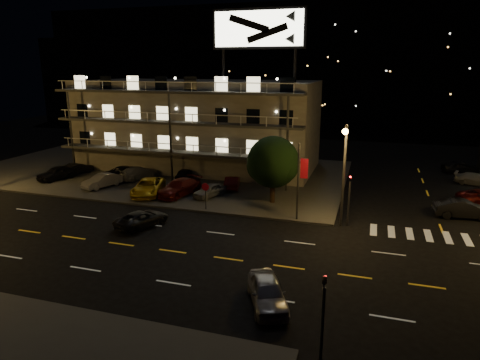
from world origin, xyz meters
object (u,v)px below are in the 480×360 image
(lot_car_2, at_px, (148,187))
(lot_car_4, at_px, (210,190))
(side_car_0, at_px, (464,209))
(road_car_west, at_px, (142,219))
(tree, at_px, (273,163))
(road_car_east, at_px, (267,292))
(lot_car_7, at_px, (138,173))

(lot_car_2, bearing_deg, lot_car_4, -4.52)
(lot_car_4, height_order, side_car_0, side_car_0)
(road_car_west, bearing_deg, lot_car_2, -43.19)
(lot_car_2, height_order, lot_car_4, lot_car_2)
(tree, height_order, lot_car_4, tree)
(lot_car_2, distance_m, road_car_east, 22.10)
(road_car_east, bearing_deg, lot_car_4, 96.38)
(lot_car_7, height_order, road_car_east, lot_car_7)
(lot_car_7, distance_m, road_car_west, 14.41)
(lot_car_7, bearing_deg, road_car_west, 142.50)
(lot_car_2, height_order, road_car_west, lot_car_2)
(tree, distance_m, road_car_east, 17.45)
(road_car_west, bearing_deg, lot_car_4, -84.33)
(tree, bearing_deg, lot_car_2, -174.31)
(tree, xyz_separation_m, road_car_east, (3.70, -16.78, -3.03))
(tree, distance_m, side_car_0, 16.29)
(road_car_east, bearing_deg, tree, 78.55)
(side_car_0, distance_m, road_car_east, 21.66)
(lot_car_7, bearing_deg, lot_car_4, -179.93)
(lot_car_7, distance_m, side_car_0, 31.99)
(side_car_0, bearing_deg, road_car_east, 140.46)
(lot_car_2, relative_size, side_car_0, 1.17)
(lot_car_4, relative_size, side_car_0, 0.79)
(side_car_0, xyz_separation_m, road_car_west, (-24.37, -9.64, -0.14))
(road_car_west, bearing_deg, tree, -113.33)
(lot_car_2, bearing_deg, road_car_east, -60.17)
(tree, bearing_deg, road_car_east, -77.57)
(lot_car_4, bearing_deg, side_car_0, 24.30)
(tree, relative_size, lot_car_4, 1.67)
(lot_car_7, relative_size, road_car_west, 1.08)
(lot_car_2, relative_size, road_car_east, 1.25)
(tree, distance_m, lot_car_2, 12.36)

